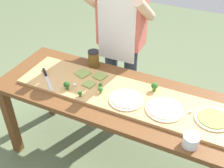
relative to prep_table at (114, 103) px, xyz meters
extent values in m
plane|color=#60704C|center=(0.00, 0.00, -0.68)|extent=(8.00, 8.00, 0.00)
cube|color=brown|center=(-0.88, -0.29, -0.31)|extent=(0.07, 0.07, 0.74)
cube|color=brown|center=(-0.88, 0.29, -0.31)|extent=(0.07, 0.07, 0.74)
cube|color=brown|center=(0.00, 0.00, 0.08)|extent=(1.87, 0.70, 0.04)
cube|color=tan|center=(0.06, -0.01, 0.12)|extent=(1.63, 0.41, 0.02)
cube|color=#B7BABF|center=(-0.50, -0.14, 0.13)|extent=(0.17, 0.15, 0.00)
cube|color=black|center=(-0.62, -0.03, 0.14)|extent=(0.09, 0.09, 0.02)
cylinder|color=beige|center=(0.12, -0.07, 0.13)|extent=(0.25, 0.25, 0.01)
cylinder|color=beige|center=(0.12, -0.07, 0.14)|extent=(0.21, 0.21, 0.01)
cylinder|color=beige|center=(0.72, -0.01, 0.13)|extent=(0.24, 0.24, 0.01)
cylinder|color=#899E4C|center=(0.72, -0.01, 0.14)|extent=(0.20, 0.20, 0.01)
cylinder|color=beige|center=(0.40, -0.05, 0.13)|extent=(0.27, 0.27, 0.01)
cylinder|color=silver|center=(0.40, -0.05, 0.14)|extent=(0.22, 0.22, 0.01)
cube|color=#899E4C|center=(-0.18, 0.11, 0.13)|extent=(0.12, 0.12, 0.01)
cube|color=#899E4C|center=(-0.21, -0.02, 0.13)|extent=(0.10, 0.10, 0.01)
cube|color=#899E4C|center=(-0.33, 0.09, 0.13)|extent=(0.14, 0.14, 0.01)
cylinder|color=#366618|center=(-0.20, -0.17, 0.14)|extent=(0.01, 0.01, 0.02)
sphere|color=#2D6623|center=(-0.20, -0.17, 0.16)|extent=(0.03, 0.03, 0.03)
cylinder|color=#366618|center=(0.27, 0.13, 0.14)|extent=(0.02, 0.02, 0.03)
sphere|color=#2D6623|center=(0.27, 0.13, 0.18)|extent=(0.05, 0.05, 0.05)
cylinder|color=#3F7220|center=(-0.08, -0.07, 0.14)|extent=(0.02, 0.02, 0.02)
sphere|color=#38752D|center=(-0.08, -0.07, 0.16)|extent=(0.04, 0.04, 0.04)
cylinder|color=#366618|center=(-0.11, -0.01, 0.14)|extent=(0.01, 0.01, 0.02)
sphere|color=#2D6623|center=(-0.11, -0.01, 0.15)|extent=(0.03, 0.03, 0.03)
cylinder|color=#2C5915|center=(-0.33, -0.14, 0.14)|extent=(0.02, 0.02, 0.03)
sphere|color=#23561E|center=(-0.33, -0.14, 0.17)|extent=(0.05, 0.05, 0.05)
cube|color=white|center=(-0.30, -0.08, 0.14)|extent=(0.02, 0.02, 0.02)
cube|color=white|center=(0.57, 0.00, 0.14)|extent=(0.02, 0.02, 0.02)
cylinder|color=white|center=(0.63, -0.27, 0.14)|extent=(0.10, 0.10, 0.08)
cylinder|color=white|center=(0.63, -0.27, 0.13)|extent=(0.09, 0.09, 0.04)
cylinder|color=brown|center=(-0.32, 0.26, 0.17)|extent=(0.09, 0.09, 0.14)
cylinder|color=black|center=(-0.32, 0.26, 0.25)|extent=(0.09, 0.09, 0.01)
cylinder|color=#333847|center=(-0.29, 0.54, -0.23)|extent=(0.12, 0.12, 0.90)
cylinder|color=#333847|center=(-0.09, 0.54, -0.23)|extent=(0.12, 0.12, 0.90)
cube|color=#DB6B5B|center=(-0.19, 0.54, 0.50)|extent=(0.40, 0.20, 0.55)
cube|color=white|center=(-0.19, 0.43, 0.42)|extent=(0.34, 0.01, 0.60)
cylinder|color=#DBB293|center=(-0.42, 0.44, 0.62)|extent=(0.08, 0.39, 0.31)
cylinder|color=#DBB293|center=(0.04, 0.44, 0.62)|extent=(0.08, 0.39, 0.31)
camera|label=1|loc=(0.69, -1.50, 1.42)|focal=44.42mm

